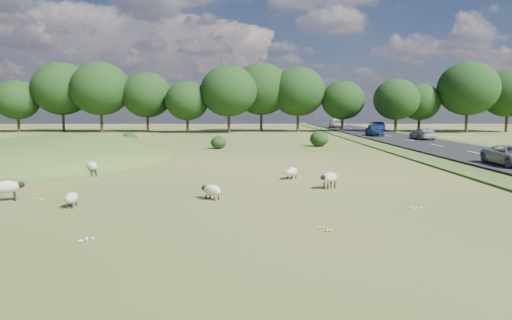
# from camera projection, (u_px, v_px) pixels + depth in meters

# --- Properties ---
(ground) EXTENTS (160.00, 160.00, 0.00)m
(ground) POSITION_uv_depth(u_px,v_px,m) (233.00, 151.00, 40.96)
(ground) COLOR #36531A
(ground) RESTS_ON ground
(mound) EXTENTS (16.00, 20.00, 4.00)m
(mound) POSITION_uv_depth(u_px,v_px,m) (62.00, 162.00, 32.93)
(mound) COLOR #33561E
(mound) RESTS_ON ground
(road) EXTENTS (8.00, 150.00, 0.25)m
(road) POSITION_uv_depth(u_px,v_px,m) (415.00, 142.00, 51.01)
(road) COLOR black
(road) RESTS_ON ground
(treeline) EXTENTS (96.28, 14.66, 11.70)m
(treeline) POSITION_uv_depth(u_px,v_px,m) (236.00, 93.00, 75.45)
(treeline) COLOR black
(treeline) RESTS_ON ground
(shrubs) EXTENTS (21.97, 7.57, 1.57)m
(shrubs) POSITION_uv_depth(u_px,v_px,m) (242.00, 139.00, 46.72)
(shrubs) COLOR black
(shrubs) RESTS_ON ground
(sheep_0) EXTENTS (1.04, 1.00, 0.80)m
(sheep_0) POSITION_uv_depth(u_px,v_px,m) (329.00, 177.00, 21.59)
(sheep_0) COLOR beige
(sheep_0) RESTS_ON ground
(sheep_1) EXTENTS (0.48, 1.01, 0.57)m
(sheep_1) POSITION_uv_depth(u_px,v_px,m) (71.00, 198.00, 17.56)
(sheep_1) COLOR beige
(sheep_1) RESTS_ON ground
(sheep_2) EXTENTS (1.19, 0.96, 0.85)m
(sheep_2) POSITION_uv_depth(u_px,v_px,m) (7.00, 187.00, 18.65)
(sheep_2) COLOR beige
(sheep_2) RESTS_ON ground
(sheep_3) EXTENTS (1.04, 1.00, 0.63)m
(sheep_3) POSITION_uv_depth(u_px,v_px,m) (212.00, 190.00, 19.04)
(sheep_3) COLOR beige
(sheep_3) RESTS_ON ground
(sheep_4) EXTENTS (0.88, 1.13, 0.64)m
(sheep_4) POSITION_uv_depth(u_px,v_px,m) (292.00, 172.00, 24.66)
(sheep_4) COLOR beige
(sheep_4) RESTS_ON ground
(sheep_5) EXTENTS (1.05, 1.14, 0.86)m
(sheep_5) POSITION_uv_depth(u_px,v_px,m) (91.00, 166.00, 25.53)
(sheep_5) COLOR beige
(sheep_5) RESTS_ON ground
(car_0) EXTENTS (1.71, 4.25, 1.45)m
(car_0) POSITION_uv_depth(u_px,v_px,m) (374.00, 130.00, 61.07)
(car_0) COLOR navy
(car_0) RESTS_ON road
(car_1) EXTENTS (1.85, 4.56, 1.32)m
(car_1) POSITION_uv_depth(u_px,v_px,m) (334.00, 121.00, 112.32)
(car_1) COLOR silver
(car_1) RESTS_ON road
(car_2) EXTENTS (2.42, 5.26, 1.46)m
(car_2) POSITION_uv_depth(u_px,v_px,m) (337.00, 124.00, 88.09)
(car_2) COLOR silver
(car_2) RESTS_ON road
(car_5) EXTENTS (1.89, 4.65, 1.35)m
(car_5) POSITION_uv_depth(u_px,v_px,m) (423.00, 134.00, 53.89)
(car_5) COLOR #A3A6AB
(car_5) RESTS_ON road
(car_6) EXTENTS (1.62, 4.66, 1.53)m
(car_6) POSITION_uv_depth(u_px,v_px,m) (376.00, 126.00, 74.07)
(car_6) COLOR navy
(car_6) RESTS_ON road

